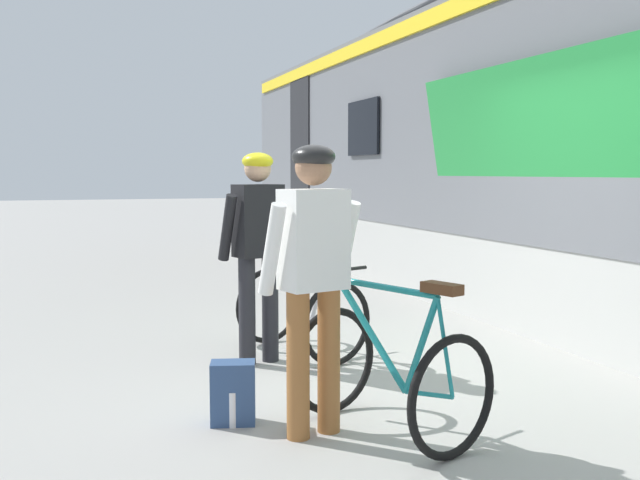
{
  "coord_description": "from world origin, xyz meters",
  "views": [
    {
      "loc": [
        -2.53,
        -5.13,
        1.6
      ],
      "look_at": [
        -0.57,
        0.46,
        1.05
      ],
      "focal_mm": 41.03,
      "sensor_mm": 36.0,
      "label": 1
    }
  ],
  "objects_px": {
    "cyclist_far_in_white": "(313,264)",
    "bicycle_near_silver": "(301,309)",
    "bicycle_far_teal": "(389,370)",
    "water_bottle_near_the_bikes": "(306,335)",
    "train_car": "(613,139)",
    "water_bottle_by_the_backpack": "(233,409)",
    "backpack_on_platform": "(233,393)",
    "cyclist_near_in_dark": "(258,238)"
  },
  "relations": [
    {
      "from": "cyclist_near_in_dark",
      "to": "water_bottle_by_the_backpack",
      "type": "distance_m",
      "value": 1.82
    },
    {
      "from": "water_bottle_near_the_bikes",
      "to": "water_bottle_by_the_backpack",
      "type": "xyz_separation_m",
      "value": [
        -1.11,
        -1.92,
        0.02
      ]
    },
    {
      "from": "cyclist_far_in_white",
      "to": "water_bottle_near_the_bikes",
      "type": "height_order",
      "value": "cyclist_far_in_white"
    },
    {
      "from": "water_bottle_near_the_bikes",
      "to": "train_car",
      "type": "bearing_deg",
      "value": 3.29
    },
    {
      "from": "bicycle_far_teal",
      "to": "water_bottle_by_the_backpack",
      "type": "xyz_separation_m",
      "value": [
        -0.87,
        0.45,
        -0.29
      ]
    },
    {
      "from": "cyclist_near_in_dark",
      "to": "water_bottle_near_the_bikes",
      "type": "height_order",
      "value": "cyclist_near_in_dark"
    },
    {
      "from": "bicycle_far_teal",
      "to": "water_bottle_near_the_bikes",
      "type": "height_order",
      "value": "bicycle_far_teal"
    },
    {
      "from": "train_car",
      "to": "backpack_on_platform",
      "type": "xyz_separation_m",
      "value": [
        -4.7,
        -2.07,
        -1.77
      ]
    },
    {
      "from": "cyclist_far_in_white",
      "to": "bicycle_far_teal",
      "type": "xyz_separation_m",
      "value": [
        0.43,
        -0.15,
        -0.65
      ]
    },
    {
      "from": "water_bottle_near_the_bikes",
      "to": "water_bottle_by_the_backpack",
      "type": "bearing_deg",
      "value": -120.17
    },
    {
      "from": "train_car",
      "to": "cyclist_near_in_dark",
      "type": "bearing_deg",
      "value": -170.93
    },
    {
      "from": "bicycle_near_silver",
      "to": "water_bottle_by_the_backpack",
      "type": "xyz_separation_m",
      "value": [
        -0.97,
        -1.62,
        -0.29
      ]
    },
    {
      "from": "bicycle_far_teal",
      "to": "water_bottle_near_the_bikes",
      "type": "bearing_deg",
      "value": 84.06
    },
    {
      "from": "train_car",
      "to": "water_bottle_near_the_bikes",
      "type": "height_order",
      "value": "train_car"
    },
    {
      "from": "bicycle_far_teal",
      "to": "cyclist_near_in_dark",
      "type": "bearing_deg",
      "value": 99.54
    },
    {
      "from": "train_car",
      "to": "water_bottle_by_the_backpack",
      "type": "xyz_separation_m",
      "value": [
        -4.71,
        -2.12,
        -1.85
      ]
    },
    {
      "from": "backpack_on_platform",
      "to": "water_bottle_near_the_bikes",
      "type": "xyz_separation_m",
      "value": [
        1.1,
        1.86,
        -0.11
      ]
    },
    {
      "from": "train_car",
      "to": "water_bottle_by_the_backpack",
      "type": "relative_size",
      "value": 83.0
    },
    {
      "from": "bicycle_near_silver",
      "to": "water_bottle_by_the_backpack",
      "type": "bearing_deg",
      "value": -120.96
    },
    {
      "from": "cyclist_far_in_white",
      "to": "train_car",
      "type": "bearing_deg",
      "value": 29.56
    },
    {
      "from": "bicycle_far_teal",
      "to": "water_bottle_near_the_bikes",
      "type": "relative_size",
      "value": 6.71
    },
    {
      "from": "cyclist_far_in_white",
      "to": "bicycle_far_teal",
      "type": "bearing_deg",
      "value": -18.81
    },
    {
      "from": "bicycle_near_silver",
      "to": "backpack_on_platform",
      "type": "bearing_deg",
      "value": -121.44
    },
    {
      "from": "water_bottle_by_the_backpack",
      "to": "train_car",
      "type": "bearing_deg",
      "value": 24.24
    },
    {
      "from": "bicycle_far_teal",
      "to": "water_bottle_by_the_backpack",
      "type": "relative_size",
      "value": 5.55
    },
    {
      "from": "train_car",
      "to": "cyclist_far_in_white",
      "type": "xyz_separation_m",
      "value": [
        -4.28,
        -2.43,
        -0.91
      ]
    },
    {
      "from": "train_car",
      "to": "bicycle_far_teal",
      "type": "relative_size",
      "value": 14.94
    },
    {
      "from": "bicycle_far_teal",
      "to": "backpack_on_platform",
      "type": "distance_m",
      "value": 1.01
    },
    {
      "from": "backpack_on_platform",
      "to": "water_bottle_by_the_backpack",
      "type": "height_order",
      "value": "backpack_on_platform"
    },
    {
      "from": "water_bottle_near_the_bikes",
      "to": "cyclist_far_in_white",
      "type": "bearing_deg",
      "value": -107.02
    },
    {
      "from": "cyclist_near_in_dark",
      "to": "cyclist_far_in_white",
      "type": "distance_m",
      "value": 1.77
    },
    {
      "from": "train_car",
      "to": "cyclist_near_in_dark",
      "type": "distance_m",
      "value": 4.32
    },
    {
      "from": "cyclist_far_in_white",
      "to": "water_bottle_near_the_bikes",
      "type": "distance_m",
      "value": 2.51
    },
    {
      "from": "bicycle_near_silver",
      "to": "train_car",
      "type": "bearing_deg",
      "value": 7.61
    },
    {
      "from": "cyclist_far_in_white",
      "to": "water_bottle_by_the_backpack",
      "type": "relative_size",
      "value": 7.84
    },
    {
      "from": "bicycle_near_silver",
      "to": "water_bottle_near_the_bikes",
      "type": "height_order",
      "value": "bicycle_near_silver"
    },
    {
      "from": "backpack_on_platform",
      "to": "cyclist_far_in_white",
      "type": "bearing_deg",
      "value": -25.3
    },
    {
      "from": "train_car",
      "to": "backpack_on_platform",
      "type": "bearing_deg",
      "value": -156.24
    },
    {
      "from": "cyclist_near_in_dark",
      "to": "backpack_on_platform",
      "type": "height_order",
      "value": "cyclist_near_in_dark"
    },
    {
      "from": "cyclist_far_in_white",
      "to": "bicycle_near_silver",
      "type": "relative_size",
      "value": 1.42
    },
    {
      "from": "water_bottle_by_the_backpack",
      "to": "backpack_on_platform",
      "type": "bearing_deg",
      "value": 75.07
    },
    {
      "from": "train_car",
      "to": "water_bottle_by_the_backpack",
      "type": "height_order",
      "value": "train_car"
    }
  ]
}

